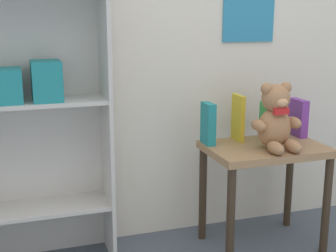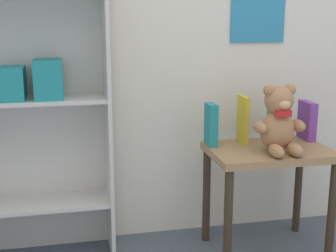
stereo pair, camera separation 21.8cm
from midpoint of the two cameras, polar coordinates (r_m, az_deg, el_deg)
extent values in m
cube|color=teal|center=(2.55, 13.43, 13.43)|extent=(0.30, 0.01, 0.32)
cube|color=beige|center=(2.22, -4.62, 3.45)|extent=(0.02, 0.26, 1.57)
cube|color=beige|center=(2.32, -13.60, 3.56)|extent=(0.71, 0.02, 1.57)
cube|color=beige|center=(2.34, -12.98, -9.21)|extent=(0.68, 0.24, 0.02)
cube|color=beige|center=(2.20, -13.65, 3.04)|extent=(0.68, 0.24, 0.02)
cube|color=teal|center=(2.18, -15.99, 5.01)|extent=(0.13, 0.18, 0.15)
cube|color=teal|center=(2.17, -11.58, 5.61)|extent=(0.13, 0.18, 0.18)
cube|color=#9E754C|center=(2.35, 14.83, -3.09)|extent=(0.58, 0.40, 0.04)
cylinder|color=#37291A|center=(2.19, 10.22, -11.55)|extent=(0.04, 0.04, 0.50)
cylinder|color=#37291A|center=(2.43, 21.84, -9.81)|extent=(0.04, 0.04, 0.50)
cylinder|color=#37291A|center=(2.48, 7.26, -8.43)|extent=(0.04, 0.04, 0.50)
cylinder|color=#37291A|center=(2.69, 17.86, -7.23)|extent=(0.04, 0.04, 0.50)
ellipsoid|color=#A8754C|center=(2.28, 15.89, -0.60)|extent=(0.17, 0.13, 0.20)
sphere|color=#A8754C|center=(2.25, 16.12, 3.02)|extent=(0.14, 0.14, 0.14)
sphere|color=#A8754C|center=(2.22, 15.04, 4.20)|extent=(0.06, 0.06, 0.06)
sphere|color=#A8754C|center=(2.27, 17.33, 4.23)|extent=(0.06, 0.06, 0.06)
ellipsoid|color=tan|center=(2.20, 16.80, 2.50)|extent=(0.06, 0.04, 0.04)
ellipsoid|color=#A8754C|center=(2.22, 13.95, -0.20)|extent=(0.06, 0.11, 0.06)
ellipsoid|color=#A8754C|center=(2.30, 18.20, 0.03)|extent=(0.06, 0.11, 0.06)
ellipsoid|color=#A8754C|center=(2.19, 15.88, -3.00)|extent=(0.06, 0.12, 0.06)
ellipsoid|color=#A8754C|center=(2.24, 17.97, -2.83)|extent=(0.06, 0.12, 0.06)
cube|color=red|center=(2.21, 16.69, 1.44)|extent=(0.07, 0.02, 0.03)
cube|color=teal|center=(2.31, 7.97, 0.13)|extent=(0.04, 0.11, 0.21)
cube|color=gold|center=(2.39, 11.72, 0.77)|extent=(0.03, 0.12, 0.24)
cube|color=#33934C|center=(2.47, 15.44, 0.36)|extent=(0.05, 0.13, 0.19)
cube|color=purple|center=(2.55, 18.97, 0.61)|extent=(0.05, 0.14, 0.20)
camera|label=1|loc=(0.11, -87.14, 0.67)|focal=50.00mm
camera|label=2|loc=(0.11, 92.86, -0.67)|focal=50.00mm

